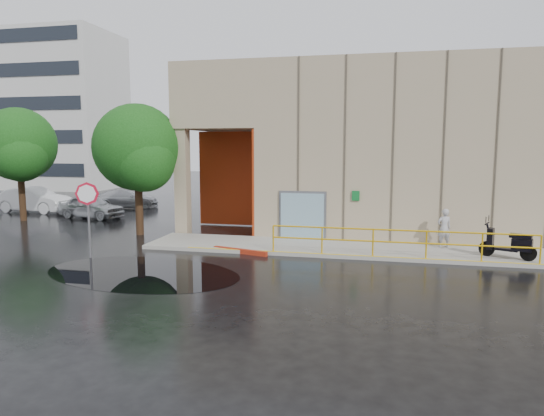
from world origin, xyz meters
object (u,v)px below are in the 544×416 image
at_px(car_b, 34,200).
at_px(tree_near, 139,151).
at_px(person, 444,228).
at_px(scooter, 509,235).
at_px(tree_far, 19,147).
at_px(stop_sign, 88,204).
at_px(car_a, 91,207).
at_px(red_curb, 240,251).
at_px(car_c, 125,199).

xyz_separation_m(car_b, tree_near, (10.46, -5.79, 3.18)).
bearing_deg(tree_near, person, -2.24).
bearing_deg(car_b, tree_near, -116.64).
relative_size(person, scooter, 0.79).
xyz_separation_m(tree_near, tree_far, (-8.55, 2.53, 0.15)).
relative_size(stop_sign, car_a, 0.73).
height_order(red_curb, tree_near, tree_near).
relative_size(person, red_curb, 0.65).
xyz_separation_m(car_a, car_c, (-0.35, 4.52, -0.04)).
bearing_deg(stop_sign, car_b, 138.26).
height_order(car_b, tree_far, tree_far).
height_order(red_curb, car_b, car_b).
bearing_deg(scooter, car_b, -173.95).
bearing_deg(tree_near, stop_sign, -86.14).
distance_m(person, scooter, 2.56).
xyz_separation_m(person, car_a, (-19.04, 4.88, -0.26)).
bearing_deg(scooter, tree_near, -164.74).
height_order(person, red_curb, person).
bearing_deg(tree_far, scooter, -10.81).
relative_size(scooter, car_a, 0.50).
relative_size(car_a, tree_near, 0.64).
bearing_deg(car_c, red_curb, -159.87).
xyz_separation_m(car_a, tree_near, (5.47, -4.35, 3.30)).
height_order(red_curb, car_a, car_a).
distance_m(car_c, tree_near, 11.12).
bearing_deg(tree_far, car_c, 66.66).
bearing_deg(car_c, car_b, 99.03).
distance_m(scooter, stop_sign, 15.55).
bearing_deg(scooter, car_a, -174.10).
xyz_separation_m(person, tree_far, (-22.12, 3.06, 3.19)).
height_order(scooter, tree_far, tree_far).
distance_m(person, red_curb, 8.25).
height_order(car_a, car_c, car_a).
xyz_separation_m(scooter, car_b, (-26.07, 7.87, -0.22)).
xyz_separation_m(car_b, car_c, (4.64, 3.08, -0.16)).
bearing_deg(red_curb, car_c, 134.67).
bearing_deg(red_curb, car_a, 147.50).
distance_m(car_a, car_b, 5.20).
relative_size(person, tree_near, 0.25).
relative_size(person, car_c, 0.36).
relative_size(car_c, tree_near, 0.71).
height_order(stop_sign, car_a, stop_sign).
height_order(car_c, tree_near, tree_near).
bearing_deg(tree_near, car_c, 123.26).
bearing_deg(red_curb, scooter, 3.84).
distance_m(stop_sign, car_c, 14.97).
height_order(scooter, car_c, scooter).
distance_m(scooter, tree_near, 16.02).
distance_m(red_curb, tree_far, 15.70).
bearing_deg(stop_sign, car_c, 116.83).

